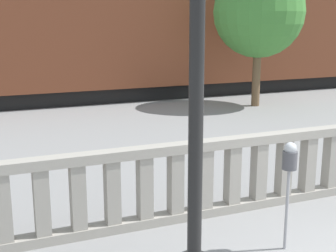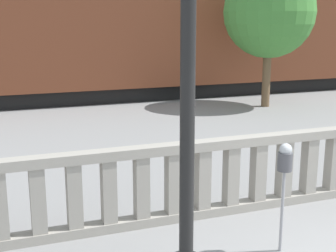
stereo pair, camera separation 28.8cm
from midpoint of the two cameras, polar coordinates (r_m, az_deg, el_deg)
balustrade at (r=7.59m, az=9.93°, el=-5.43°), size 13.46×0.24×1.20m
lamppost at (r=5.07m, az=1.93°, el=13.33°), size 0.41×0.41×5.29m
parking_meter at (r=6.09m, az=13.29°, el=-4.43°), size 0.19×0.19×1.45m
train_near at (r=17.85m, az=-9.43°, el=9.65°), size 27.70×2.91×4.47m
tree_right at (r=16.47m, az=10.53°, el=13.48°), size 3.08×3.08×4.76m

